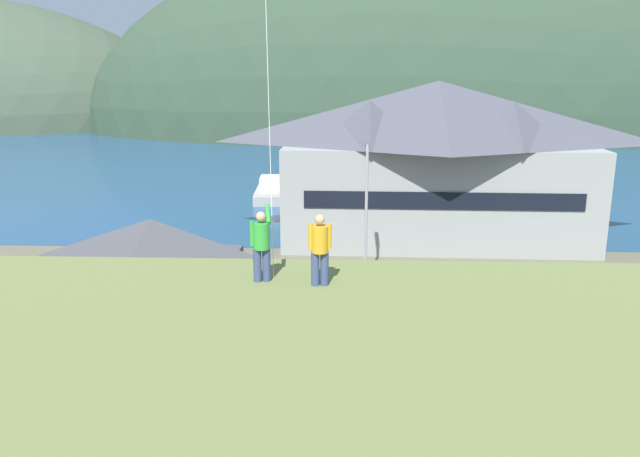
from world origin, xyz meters
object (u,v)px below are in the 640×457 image
object	(u,v)px
moored_boat_wharfside	(271,190)
parked_car_front_row_end	(291,295)
storage_shed_waterside	(351,205)
parked_car_lone_by_shed	(594,336)
storage_shed_near_lot	(153,269)
person_companion	(320,248)
harbor_lodge	(436,157)
parking_light_pole	(366,206)
parked_car_corner_spot	(451,336)
moored_boat_outer_mooring	(345,189)
person_kite_flyer	(261,243)
parked_car_front_row_red	(2,290)
parked_car_mid_row_center	(389,287)
parked_car_mid_row_near	(164,353)
parked_car_mid_row_far	(504,291)
wharf_dock	(310,196)

from	to	relation	value
moored_boat_wharfside	parked_car_front_row_end	world-z (taller)	moored_boat_wharfside
moored_boat_wharfside	storage_shed_waterside	bearing A→B (deg)	-61.77
moored_boat_wharfside	parked_car_lone_by_shed	world-z (taller)	moored_boat_wharfside
storage_shed_near_lot	person_companion	distance (m)	16.85
harbor_lodge	parking_light_pole	xyz separation A→B (m)	(-5.11, -10.23, -1.33)
parked_car_corner_spot	moored_boat_outer_mooring	bearing A→B (deg)	97.22
storage_shed_waterside	parking_light_pole	xyz separation A→B (m)	(0.71, -10.93, 2.24)
parking_light_pole	person_kite_flyer	bearing A→B (deg)	-99.53
parked_car_front_row_red	parking_light_pole	distance (m)	19.09
moored_boat_wharfside	parked_car_mid_row_center	bearing A→B (deg)	-71.57
person_companion	parked_car_mid_row_center	bearing A→B (deg)	79.77
parked_car_mid_row_near	parked_car_mid_row_far	size ratio (longest dim) A/B	1.00
parked_car_mid_row_near	parked_car_mid_row_center	size ratio (longest dim) A/B	1.03
parked_car_mid_row_near	parked_car_corner_spot	world-z (taller)	same
harbor_lodge	parked_car_corner_spot	bearing A→B (deg)	-95.41
parked_car_mid_row_center	person_kite_flyer	size ratio (longest dim) A/B	2.27
moored_boat_wharfside	moored_boat_outer_mooring	xyz separation A→B (m)	(6.98, 1.15, 0.00)
storage_shed_near_lot	parked_car_mid_row_center	xyz separation A→B (m)	(11.33, 2.29, -1.55)
harbor_lodge	parked_car_mid_row_near	distance (m)	25.63
parked_car_mid_row_center	person_companion	size ratio (longest dim) A/B	2.43
moored_boat_outer_mooring	parked_car_mid_row_center	xyz separation A→B (m)	(2.31, -29.05, 0.34)
parking_light_pole	person_kite_flyer	xyz separation A→B (m)	(-3.17, -18.85, 3.08)
person_companion	parked_car_corner_spot	bearing A→B (deg)	63.24
parked_car_corner_spot	parked_car_mid_row_center	xyz separation A→B (m)	(-2.13, 6.03, 0.00)
storage_shed_waterside	parked_car_front_row_end	distance (m)	15.83
parked_car_front_row_end	storage_shed_waterside	bearing A→B (deg)	78.97
moored_boat_wharfside	parked_car_lone_by_shed	bearing A→B (deg)	-62.78
storage_shed_near_lot	parked_car_front_row_red	distance (m)	8.26
parked_car_mid_row_near	parked_car_lone_by_shed	size ratio (longest dim) A/B	1.03
harbor_lodge	moored_boat_outer_mooring	xyz separation A→B (m)	(-6.28, 15.70, -5.18)
wharf_dock	person_kite_flyer	xyz separation A→B (m)	(1.27, -42.78, 7.30)
moored_boat_wharfside	person_companion	world-z (taller)	person_companion
storage_shed_near_lot	parked_car_mid_row_far	bearing A→B (deg)	6.42
wharf_dock	parking_light_pole	xyz separation A→B (m)	(4.43, -23.94, 4.22)
parked_car_front_row_red	moored_boat_wharfside	bearing A→B (deg)	70.96
parked_car_corner_spot	person_kite_flyer	bearing A→B (deg)	-123.57
moored_boat_wharfside	parked_car_front_row_end	distance (m)	29.68
wharf_dock	parked_car_mid_row_near	xyz separation A→B (m)	(-3.70, -35.10, 0.71)
storage_shed_near_lot	parked_car_mid_row_far	world-z (taller)	storage_shed_near_lot
parked_car_mid_row_near	parked_car_front_row_red	xyz separation A→B (m)	(-10.11, 6.74, 0.00)
parked_car_corner_spot	parked_car_mid_row_far	world-z (taller)	same
storage_shed_near_lot	parking_light_pole	bearing A→B (deg)	27.95
storage_shed_near_lot	moored_boat_outer_mooring	size ratio (longest dim) A/B	1.40
parked_car_mid_row_near	person_kite_flyer	bearing A→B (deg)	-57.12
parked_car_mid_row_near	parked_car_front_row_red	size ratio (longest dim) A/B	1.03
parked_car_mid_row_far	harbor_lodge	bearing A→B (deg)	97.04
moored_boat_wharfside	parked_car_mid_row_far	bearing A→B (deg)	-62.12
storage_shed_waterside	parked_car_front_row_red	world-z (taller)	storage_shed_waterside
parked_car_corner_spot	parked_car_mid_row_far	distance (m)	6.66
storage_shed_waterside	person_companion	xyz separation A→B (m)	(-1.03, -30.03, 5.30)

